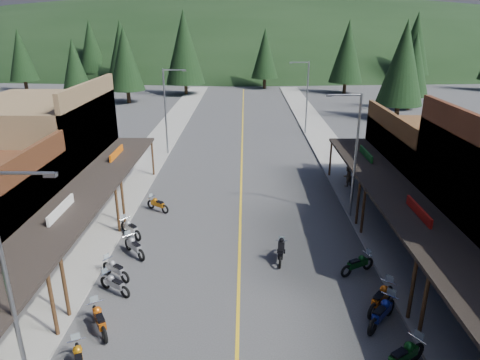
{
  "coord_description": "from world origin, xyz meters",
  "views": [
    {
      "loc": [
        0.26,
        -17.25,
        11.86
      ],
      "look_at": [
        -0.01,
        6.81,
        3.0
      ],
      "focal_mm": 32.0,
      "sensor_mm": 36.0,
      "label": 1
    }
  ],
  "objects_px": {
    "bike_west_10": "(130,228)",
    "shop_west_3": "(44,150)",
    "pine_5": "(415,44)",
    "pedestrian_east_b": "(347,176)",
    "bike_west_8": "(115,268)",
    "bike_east_5": "(404,355)",
    "pine_11": "(403,63)",
    "bike_west_6": "(99,319)",
    "pine_1": "(121,48)",
    "pine_2": "(184,47)",
    "bike_west_7": "(114,283)",
    "streetlight_1": "(167,108)",
    "shop_east_3": "(437,165)",
    "streetlight_3": "(306,95)",
    "pine_9": "(414,64)",
    "bike_west_9": "(134,246)",
    "pine_10": "(125,58)",
    "pine_7": "(91,46)",
    "streetlight_0": "(11,278)",
    "bike_east_6": "(382,312)",
    "rider_on_bike": "(281,251)",
    "pine_8": "(75,71)",
    "pine_4": "(347,51)",
    "bike_west_5": "(79,359)",
    "pine_0": "(21,55)",
    "pine_3": "(265,53)",
    "streetlight_2": "(354,151)",
    "bike_east_8": "(358,263)",
    "bike_west_11": "(158,204)"
  },
  "relations": [
    {
      "from": "bike_west_10",
      "to": "shop_west_3",
      "type": "bearing_deg",
      "value": 95.08
    },
    {
      "from": "pine_5",
      "to": "pedestrian_east_b",
      "type": "height_order",
      "value": "pine_5"
    },
    {
      "from": "bike_west_8",
      "to": "bike_east_5",
      "type": "xyz_separation_m",
      "value": [
        12.06,
        -5.79,
        0.1
      ]
    },
    {
      "from": "pine_11",
      "to": "bike_west_6",
      "type": "height_order",
      "value": "pine_11"
    },
    {
      "from": "pine_1",
      "to": "pine_2",
      "type": "bearing_deg",
      "value": -40.6
    },
    {
      "from": "bike_west_7",
      "to": "bike_west_10",
      "type": "height_order",
      "value": "bike_west_10"
    },
    {
      "from": "streetlight_1",
      "to": "bike_west_10",
      "type": "relative_size",
      "value": 3.88
    },
    {
      "from": "bike_west_8",
      "to": "bike_west_10",
      "type": "xyz_separation_m",
      "value": [
        -0.36,
        4.37,
        0.04
      ]
    },
    {
      "from": "pine_5",
      "to": "pedestrian_east_b",
      "type": "relative_size",
      "value": 8.77
    },
    {
      "from": "shop_east_3",
      "to": "bike_west_6",
      "type": "bearing_deg",
      "value": -143.5
    },
    {
      "from": "streetlight_3",
      "to": "pine_9",
      "type": "distance_m",
      "value": 22.79
    },
    {
      "from": "pine_1",
      "to": "shop_east_3",
      "type": "bearing_deg",
      "value": -57.25
    },
    {
      "from": "bike_east_5",
      "to": "streetlight_3",
      "type": "bearing_deg",
      "value": 145.02
    },
    {
      "from": "shop_east_3",
      "to": "bike_west_9",
      "type": "relative_size",
      "value": 5.22
    },
    {
      "from": "pine_10",
      "to": "pine_5",
      "type": "bearing_deg",
      "value": 22.93
    },
    {
      "from": "pine_1",
      "to": "bike_east_5",
      "type": "xyz_separation_m",
      "value": [
        30.0,
        -74.96,
        -6.58
      ]
    },
    {
      "from": "pine_9",
      "to": "bike_east_5",
      "type": "bearing_deg",
      "value": -109.81
    },
    {
      "from": "bike_west_7",
      "to": "pine_2",
      "type": "bearing_deg",
      "value": 36.97
    },
    {
      "from": "pine_1",
      "to": "pine_7",
      "type": "xyz_separation_m",
      "value": [
        -8.0,
        6.0,
        0.0
      ]
    },
    {
      "from": "pedestrian_east_b",
      "to": "pine_11",
      "type": "bearing_deg",
      "value": -151.74
    },
    {
      "from": "pine_11",
      "to": "bike_west_10",
      "type": "height_order",
      "value": "pine_11"
    },
    {
      "from": "streetlight_0",
      "to": "pine_1",
      "type": "distance_m",
      "value": 77.94
    },
    {
      "from": "streetlight_0",
      "to": "pine_11",
      "type": "height_order",
      "value": "pine_11"
    },
    {
      "from": "shop_east_3",
      "to": "bike_east_6",
      "type": "xyz_separation_m",
      "value": [
        -7.79,
        -13.81,
        -1.87
      ]
    },
    {
      "from": "bike_west_10",
      "to": "rider_on_bike",
      "type": "height_order",
      "value": "rider_on_bike"
    },
    {
      "from": "shop_east_3",
      "to": "pine_8",
      "type": "relative_size",
      "value": 1.09
    },
    {
      "from": "pine_4",
      "to": "pine_9",
      "type": "bearing_deg",
      "value": -68.2
    },
    {
      "from": "pine_7",
      "to": "streetlight_3",
      "type": "bearing_deg",
      "value": -49.74
    },
    {
      "from": "bike_west_7",
      "to": "bike_west_5",
      "type": "bearing_deg",
      "value": -145.89
    },
    {
      "from": "streetlight_1",
      "to": "rider_on_bike",
      "type": "relative_size",
      "value": 3.99
    },
    {
      "from": "pine_0",
      "to": "pedestrian_east_b",
      "type": "relative_size",
      "value": 6.89
    },
    {
      "from": "pine_3",
      "to": "bike_west_6",
      "type": "xyz_separation_m",
      "value": [
        -9.6,
        -69.03,
        -5.87
      ]
    },
    {
      "from": "bike_west_8",
      "to": "streetlight_2",
      "type": "bearing_deg",
      "value": -24.74
    },
    {
      "from": "bike_west_8",
      "to": "bike_east_8",
      "type": "bearing_deg",
      "value": -50.88
    },
    {
      "from": "pine_9",
      "to": "bike_east_6",
      "type": "xyz_separation_m",
      "value": [
        -18.03,
        -47.51,
        -5.72
      ]
    },
    {
      "from": "pine_11",
      "to": "bike_east_6",
      "type": "bearing_deg",
      "value": -109.11
    },
    {
      "from": "pine_10",
      "to": "pine_1",
      "type": "bearing_deg",
      "value": 106.7
    },
    {
      "from": "pine_2",
      "to": "bike_east_6",
      "type": "bearing_deg",
      "value": -75.22
    },
    {
      "from": "streetlight_1",
      "to": "bike_west_11",
      "type": "bearing_deg",
      "value": -83.84
    },
    {
      "from": "streetlight_3",
      "to": "bike_west_11",
      "type": "distance_m",
      "value": 24.86
    },
    {
      "from": "pine_7",
      "to": "pine_10",
      "type": "relative_size",
      "value": 1.08
    },
    {
      "from": "pine_10",
      "to": "bike_west_9",
      "type": "distance_m",
      "value": 48.94
    },
    {
      "from": "pine_3",
      "to": "pedestrian_east_b",
      "type": "distance_m",
      "value": 53.11
    },
    {
      "from": "shop_east_3",
      "to": "pine_4",
      "type": "height_order",
      "value": "pine_4"
    },
    {
      "from": "bike_west_6",
      "to": "bike_east_5",
      "type": "distance_m",
      "value": 11.77
    },
    {
      "from": "pine_2",
      "to": "pine_10",
      "type": "distance_m",
      "value": 11.38
    },
    {
      "from": "shop_west_3",
      "to": "bike_west_10",
      "type": "bearing_deg",
      "value": -39.6
    },
    {
      "from": "pine_4",
      "to": "pedestrian_east_b",
      "type": "distance_m",
      "value": 48.13
    },
    {
      "from": "streetlight_1",
      "to": "pine_11",
      "type": "relative_size",
      "value": 0.65
    },
    {
      "from": "pine_1",
      "to": "pine_9",
      "type": "relative_size",
      "value": 1.16
    }
  ]
}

